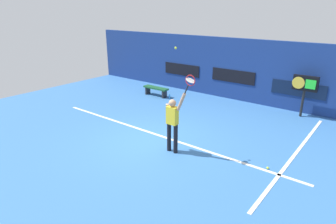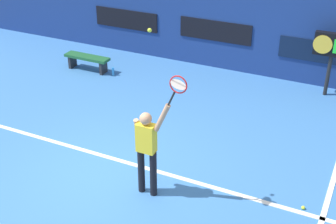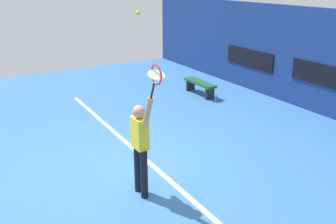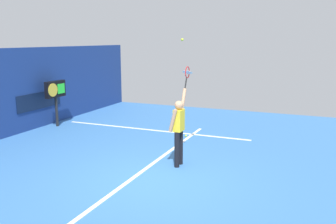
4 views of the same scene
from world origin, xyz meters
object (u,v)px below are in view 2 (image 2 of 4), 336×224
court_bench (87,59)px  water_bottle (113,71)px  tennis_ball (150,30)px  spare_ball (303,208)px  tennis_racket (178,86)px  scoreboard_clock (333,48)px  tennis_player (147,147)px

court_bench → water_bottle: size_ratio=5.83×
tennis_ball → spare_ball: (2.60, 0.82, -3.15)m
tennis_racket → water_bottle: 6.35m
tennis_ball → court_bench: 6.88m
spare_ball → tennis_racket: bearing=-159.8°
scoreboard_clock → spare_ball: size_ratio=25.00×
court_bench → spare_ball: size_ratio=20.59×
tennis_player → court_bench: tennis_player is taller
tennis_racket → spare_ball: (2.13, 0.79, -2.28)m
tennis_player → spare_ball: tennis_player is taller
tennis_ball → tennis_player: bearing=164.1°
tennis_player → scoreboard_clock: tennis_player is taller
tennis_player → spare_ball: (2.72, 0.78, -0.98)m
scoreboard_clock → spare_ball: (0.44, -4.95, -1.29)m
scoreboard_clock → court_bench: (-6.63, -1.37, -0.98)m
scoreboard_clock → court_bench: 6.84m
tennis_racket → water_bottle: (-4.06, 4.37, -2.20)m
scoreboard_clock → court_bench: bearing=-168.3°
water_bottle → tennis_player: bearing=-51.5°
tennis_racket → tennis_ball: tennis_ball is taller
spare_ball → tennis_player: bearing=-164.0°
tennis_ball → tennis_racket: bearing=3.6°
tennis_ball → court_bench: size_ratio=0.05×
tennis_player → water_bottle: 5.64m
tennis_player → court_bench: (-4.35, 4.36, -0.67)m
tennis_racket → spare_ball: size_ratio=9.14×
tennis_ball → spare_ball: size_ratio=1.00×
tennis_racket → scoreboard_clock: 6.06m
scoreboard_clock → water_bottle: size_ratio=7.08×
tennis_player → tennis_racket: bearing=-0.4°
tennis_racket → court_bench: bearing=138.5°
court_bench → scoreboard_clock: bearing=11.7°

